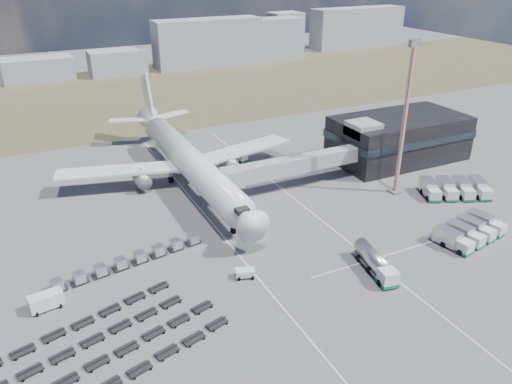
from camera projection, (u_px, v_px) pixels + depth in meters
name	position (u px, v px, depth m)	size (l,w,h in m)	color
ground	(257.00, 259.00, 77.74)	(420.00, 420.00, 0.00)	#565659
grass_strip	(112.00, 97.00, 166.99)	(420.00, 90.00, 0.01)	brown
lane_markings	(301.00, 236.00, 84.04)	(47.12, 110.00, 0.01)	silver
terminal	(398.00, 137.00, 113.84)	(30.40, 16.40, 11.00)	black
jet_bridge	(283.00, 167.00, 98.43)	(30.30, 3.80, 7.05)	#939399
airliner	(187.00, 159.00, 101.73)	(51.59, 64.53, 17.62)	silver
skyline	(109.00, 49.00, 199.54)	(310.33, 25.71, 21.86)	#9899A6
fuel_tanker	(376.00, 263.00, 74.03)	(4.14, 10.08, 3.17)	silver
pushback_tug	(245.00, 273.00, 73.11)	(2.84, 1.60, 1.32)	silver
utility_van	(46.00, 301.00, 66.42)	(4.33, 1.96, 2.31)	silver
catering_truck	(236.00, 155.00, 114.41)	(4.33, 6.02, 2.56)	silver
service_trucks_near	(470.00, 231.00, 82.74)	(12.68, 8.46, 2.60)	silver
service_trucks_far	(455.00, 189.00, 97.73)	(14.01, 11.15, 2.74)	silver
uld_row	(130.00, 260.00, 75.71)	(24.17, 5.69, 1.64)	black
baggage_dollies	(101.00, 350.00, 59.47)	(30.81, 20.58, 0.68)	black
floodlight_mast	(404.00, 120.00, 93.37)	(2.84, 2.29, 29.70)	red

